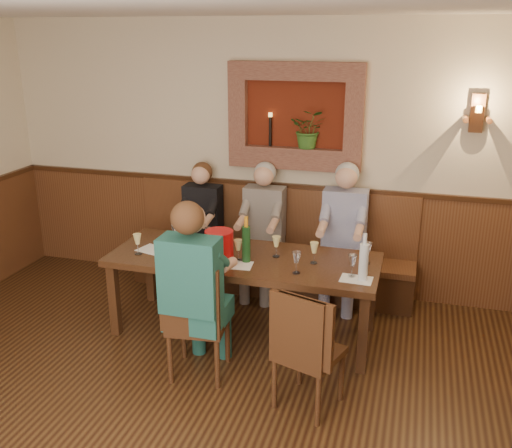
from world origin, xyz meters
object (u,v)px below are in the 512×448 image
Objects in this scene: dining_table at (244,264)px; bench at (270,261)px; person_bench_left at (201,237)px; water_bottle at (364,261)px; chair_near_left at (199,342)px; wine_bottle_green_a at (246,243)px; spittoon_bucket at (219,246)px; chair_near_right at (307,372)px; wine_bottle_green_b at (188,231)px; person_bench_right at (342,248)px; person_chair_front at (196,305)px; person_bench_mid at (262,242)px.

dining_table is 1.01m from bench.
person_bench_left is 3.43× the size of water_bottle.
wine_bottle_green_a reaches higher than chair_near_left.
spittoon_bucket reaches higher than chair_near_left.
chair_near_right reaches higher than dining_table.
wine_bottle_green_b is at bearing -76.42° from person_bench_left.
bench is 3.12× the size of chair_near_right.
spittoon_bucket is at bearing -135.09° from dining_table.
wine_bottle_green_b reaches higher than chair_near_right.
person_bench_left reaches higher than chair_near_left.
person_bench_right is at bearing -0.11° from person_bench_left.
person_bench_mid is at bearing 86.93° from person_chair_front.
person_bench_right reaches higher than person_bench_mid.
wine_bottle_green_b is (-0.56, -0.85, 0.58)m from bench.
person_bench_right reaches higher than person_bench_left.
dining_table is at bearing 44.91° from spittoon_bucket.
chair_near_right is at bearing -50.11° from dining_table.
wine_bottle_green_a reaches higher than water_bottle.
wine_bottle_green_b reaches higher than spittoon_bucket.
wine_bottle_green_b reaches higher than dining_table.
person_bench_left is at bearing 179.88° from person_bench_mid.
chair_near_left is 0.67× the size of person_chair_front.
dining_table is at bearing -132.60° from person_bench_right.
person_chair_front is (-0.92, -1.61, 0.02)m from person_bench_right.
dining_table is 1.60× the size of person_chair_front.
dining_table is 1.27m from chair_near_right.
person_bench_right is 3.65× the size of water_bottle.
person_chair_front reaches higher than water_bottle.
person_chair_front is 1.00m from wine_bottle_green_b.
wine_bottle_green_b is at bearing 146.63° from spittoon_bucket.
person_bench_right reaches higher than bench.
wine_bottle_green_b is at bearing -123.58° from bench.
water_bottle is at bearing -42.84° from person_bench_mid.
person_bench_left is (-0.74, -0.10, 0.23)m from bench.
wine_bottle_green_b is at bearing 109.37° from chair_near_left.
dining_table is 0.87m from chair_near_left.
bench is 10.62× the size of spittoon_bucket.
spittoon_bucket is (-0.94, -1.00, 0.29)m from person_bench_right.
person_bench_right is (0.77, -0.11, 0.28)m from bench.
person_chair_front is at bearing -106.99° from wine_bottle_green_a.
chair_near_right is 2.33× the size of wine_bottle_green_a.
person_chair_front is 5.32× the size of spittoon_bucket.
dining_table is 5.83× the size of wine_bottle_green_a.
chair_near_right is 1.36m from spittoon_bucket.
chair_near_left is 0.69× the size of person_bench_right.
chair_near_right is 3.40× the size of spittoon_bucket.
person_bench_mid is 0.94× the size of person_chair_front.
person_bench_mid reaches higher than chair_near_right.
bench reaches higher than dining_table.
person_bench_left reaches higher than bench.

